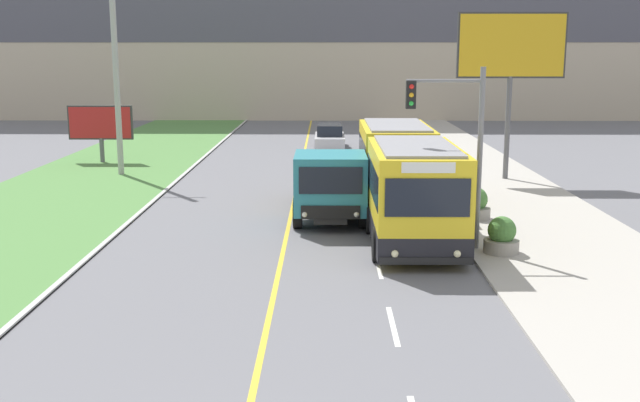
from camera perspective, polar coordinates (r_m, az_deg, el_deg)
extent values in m
cube|color=silver|center=(16.63, 5.58, -9.43)|extent=(0.12, 2.40, 0.01)
cube|color=silver|center=(20.98, 4.48, -4.97)|extent=(0.12, 2.40, 0.01)
cube|color=silver|center=(25.42, 3.77, -2.06)|extent=(0.12, 2.40, 0.01)
cube|color=silver|center=(29.90, 3.27, -0.02)|extent=(0.12, 2.40, 0.01)
cube|color=silver|center=(34.42, 2.90, 1.49)|extent=(0.12, 2.40, 0.01)
cube|color=silver|center=(38.96, 2.62, 2.65)|extent=(0.12, 2.40, 0.01)
cube|color=#BCAD93|center=(68.64, -0.62, 14.33)|extent=(80.00, 8.00, 18.91)
cube|color=#4C4C56|center=(64.65, -0.69, 14.93)|extent=(80.00, 0.04, 6.62)
cube|color=yellow|center=(22.69, 7.24, 0.57)|extent=(2.56, 5.57, 2.80)
cube|color=black|center=(22.91, 7.17, -2.02)|extent=(2.58, 5.59, 0.70)
cube|color=black|center=(22.62, 7.26, 1.61)|extent=(2.59, 5.12, 0.98)
cube|color=gray|center=(22.47, 7.33, 4.18)|extent=(2.18, 5.01, 0.08)
cube|color=yellow|center=(29.03, 5.76, 2.96)|extent=(2.56, 5.57, 2.80)
cube|color=black|center=(29.21, 5.72, 0.91)|extent=(2.58, 5.59, 0.70)
cube|color=black|center=(28.98, 5.78, 3.78)|extent=(2.59, 5.12, 0.98)
cube|color=gray|center=(28.86, 5.82, 5.79)|extent=(2.18, 5.01, 0.08)
cube|color=#474747|center=(25.85, 6.41, 1.91)|extent=(2.36, 0.90, 2.58)
cube|color=black|center=(19.88, 8.20, 0.25)|extent=(2.25, 0.04, 1.03)
cube|color=black|center=(20.27, 8.07, -4.54)|extent=(2.51, 0.06, 0.20)
sphere|color=#F4EAB2|center=(20.11, 5.73, -4.02)|extent=(0.20, 0.20, 0.20)
sphere|color=#F4EAB2|center=(20.33, 10.42, -3.98)|extent=(0.20, 0.20, 0.20)
cube|color=white|center=(19.74, 8.27, 2.53)|extent=(1.41, 0.04, 0.28)
cylinder|color=black|center=(21.32, 4.39, -3.32)|extent=(0.28, 1.00, 1.00)
cylinder|color=black|center=(21.62, 10.85, -3.28)|extent=(0.28, 1.00, 1.00)
cylinder|color=black|center=(24.56, 3.87, -1.35)|extent=(0.28, 1.00, 1.00)
cylinder|color=black|center=(24.82, 9.48, -1.34)|extent=(0.28, 1.00, 1.00)
cylinder|color=black|center=(29.69, 3.28, 0.88)|extent=(0.28, 1.00, 1.00)
cylinder|color=black|center=(29.91, 7.94, 0.86)|extent=(0.28, 1.00, 1.00)
cube|color=black|center=(27.64, 0.76, 0.00)|extent=(1.08, 6.88, 0.20)
cube|color=teal|center=(25.32, 0.79, 1.42)|extent=(2.40, 2.56, 1.94)
cube|color=black|center=(23.99, 0.81, 1.57)|extent=(2.04, 0.04, 0.88)
cube|color=black|center=(24.18, 0.81, -0.88)|extent=(1.92, 0.06, 0.44)
sphere|color=silver|center=(24.20, -1.19, -1.04)|extent=(0.18, 0.18, 0.18)
sphere|color=silver|center=(24.21, 2.80, -1.05)|extent=(0.18, 0.18, 0.18)
cube|color=#B7931E|center=(28.99, 0.75, 0.86)|extent=(2.28, 4.07, 0.12)
cube|color=#B7931E|center=(28.91, -1.39, 1.97)|extent=(0.12, 4.07, 1.26)
cube|color=#B7931E|center=(28.92, 2.90, 1.96)|extent=(0.12, 4.07, 1.26)
cube|color=#B7931E|center=(26.95, 0.77, 1.28)|extent=(2.28, 0.12, 1.26)
cube|color=#B7931E|center=(30.84, 0.74, 2.56)|extent=(2.28, 0.12, 1.26)
cube|color=#B7931E|center=(26.83, 0.78, 2.86)|extent=(2.28, 0.12, 0.24)
cylinder|color=black|center=(25.28, -1.72, -0.91)|extent=(0.30, 1.04, 1.04)
cylinder|color=black|center=(25.29, 3.30, -0.92)|extent=(0.30, 1.04, 1.04)
cylinder|color=black|center=(29.22, -1.42, 0.77)|extent=(0.30, 1.04, 1.04)
cylinder|color=black|center=(29.24, 2.92, 0.76)|extent=(0.30, 1.04, 1.04)
cube|color=silver|center=(46.33, 0.73, 4.66)|extent=(1.80, 4.30, 0.61)
cube|color=black|center=(46.36, 0.74, 5.45)|extent=(1.53, 2.36, 0.65)
cylinder|color=black|center=(45.07, -0.29, 4.24)|extent=(0.18, 0.62, 0.62)
cylinder|color=black|center=(45.08, 1.77, 4.24)|extent=(0.18, 0.62, 0.62)
cylinder|color=black|center=(47.63, -0.25, 4.63)|extent=(0.18, 0.62, 0.62)
cylinder|color=black|center=(47.64, 1.70, 4.62)|extent=(0.18, 0.62, 0.62)
cylinder|color=#9E9E99|center=(37.12, -15.35, 10.68)|extent=(0.28, 0.28, 11.41)
cylinder|color=slate|center=(22.47, 12.06, 3.01)|extent=(0.16, 0.16, 5.45)
cylinder|color=slate|center=(22.07, 9.47, 9.02)|extent=(2.20, 0.10, 0.10)
cube|color=black|center=(21.96, 6.94, 8.04)|extent=(0.28, 0.24, 0.80)
sphere|color=red|center=(21.82, 6.99, 8.65)|extent=(0.14, 0.14, 0.14)
sphere|color=orange|center=(21.83, 6.98, 8.02)|extent=(0.14, 0.14, 0.14)
sphere|color=green|center=(21.84, 6.96, 7.39)|extent=(0.14, 0.14, 0.14)
cylinder|color=#59595B|center=(35.52, 14.09, 5.35)|extent=(0.24, 0.24, 4.77)
cube|color=#333333|center=(35.35, 14.39, 11.42)|extent=(4.88, 0.20, 2.91)
cube|color=gold|center=(35.24, 14.43, 11.41)|extent=(4.72, 0.02, 2.75)
cylinder|color=#59595B|center=(41.92, -16.27, 3.74)|extent=(0.24, 0.24, 1.32)
cube|color=#333333|center=(41.76, -16.38, 5.76)|extent=(3.43, 0.20, 1.82)
cube|color=#AD1E1E|center=(41.66, -16.43, 5.75)|extent=(3.27, 0.02, 1.66)
cylinder|color=gray|center=(22.60, 13.64, -3.36)|extent=(1.03, 1.03, 0.39)
sphere|color=#477A38|center=(22.48, 13.69, -2.18)|extent=(0.83, 0.83, 0.83)
cylinder|color=gray|center=(26.97, 11.71, -0.90)|extent=(1.08, 1.08, 0.39)
sphere|color=#477A38|center=(26.87, 11.75, 0.13)|extent=(0.87, 0.87, 0.87)
cylinder|color=gray|center=(31.35, 9.79, 0.89)|extent=(1.06, 1.06, 0.41)
sphere|color=#477A38|center=(31.26, 9.82, 1.78)|extent=(0.85, 0.85, 0.85)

